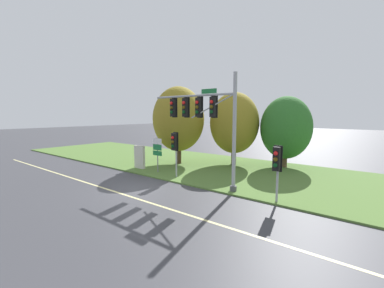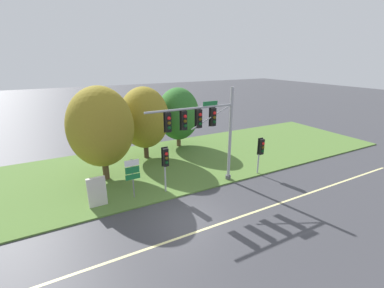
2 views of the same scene
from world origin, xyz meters
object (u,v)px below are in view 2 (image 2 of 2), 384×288
(pedestrian_signal_further_along, at_px, (166,160))
(tree_behind_signpost, at_px, (178,114))
(traffic_signal_mast, at_px, (205,125))
(pedestrian_signal_near_kerb, at_px, (261,149))
(tree_left_of_mast, at_px, (144,118))
(route_sign_post, at_px, (133,173))
(tree_nearest_road, at_px, (101,127))
(info_kiosk, at_px, (97,192))

(pedestrian_signal_further_along, distance_m, tree_behind_signpost, 9.91)
(traffic_signal_mast, distance_m, pedestrian_signal_near_kerb, 5.37)
(traffic_signal_mast, bearing_deg, tree_left_of_mast, 104.98)
(route_sign_post, distance_m, tree_nearest_road, 4.51)
(traffic_signal_mast, height_order, info_kiosk, traffic_signal_mast)
(tree_left_of_mast, distance_m, info_kiosk, 8.81)
(tree_behind_signpost, bearing_deg, tree_left_of_mast, -158.36)
(route_sign_post, height_order, tree_left_of_mast, tree_left_of_mast)
(pedestrian_signal_further_along, relative_size, info_kiosk, 1.71)
(route_sign_post, bearing_deg, pedestrian_signal_further_along, -9.47)
(pedestrian_signal_further_along, height_order, tree_behind_signpost, tree_behind_signpost)
(traffic_signal_mast, bearing_deg, info_kiosk, 174.18)
(tree_behind_signpost, bearing_deg, pedestrian_signal_near_kerb, -73.67)
(pedestrian_signal_further_along, height_order, route_sign_post, pedestrian_signal_further_along)
(route_sign_post, distance_m, tree_left_of_mast, 7.50)
(tree_behind_signpost, distance_m, info_kiosk, 12.58)
(tree_left_of_mast, height_order, info_kiosk, tree_left_of_mast)
(route_sign_post, relative_size, tree_left_of_mast, 0.42)
(pedestrian_signal_further_along, xyz_separation_m, tree_left_of_mast, (0.87, 6.94, 1.35))
(traffic_signal_mast, relative_size, tree_left_of_mast, 1.07)
(pedestrian_signal_further_along, distance_m, info_kiosk, 4.65)
(tree_nearest_road, bearing_deg, pedestrian_signal_further_along, -51.55)
(route_sign_post, distance_m, tree_behind_signpost, 10.93)
(pedestrian_signal_further_along, relative_size, tree_behind_signpost, 0.54)
(traffic_signal_mast, xyz_separation_m, tree_behind_signpost, (2.11, 8.83, -1.07))
(tree_nearest_road, xyz_separation_m, tree_left_of_mast, (4.11, 2.86, -0.34))
(pedestrian_signal_near_kerb, height_order, tree_behind_signpost, tree_behind_signpost)
(info_kiosk, bearing_deg, tree_nearest_road, 72.36)
(traffic_signal_mast, bearing_deg, tree_behind_signpost, 76.55)
(route_sign_post, height_order, info_kiosk, route_sign_post)
(pedestrian_signal_further_along, bearing_deg, tree_behind_signpost, 60.07)
(tree_behind_signpost, relative_size, info_kiosk, 3.17)
(traffic_signal_mast, bearing_deg, pedestrian_signal_near_kerb, -4.68)
(pedestrian_signal_further_along, bearing_deg, traffic_signal_mast, -5.87)
(tree_nearest_road, height_order, info_kiosk, tree_nearest_road)
(pedestrian_signal_near_kerb, bearing_deg, info_kiosk, 174.64)
(route_sign_post, bearing_deg, traffic_signal_mast, -7.44)
(route_sign_post, xyz_separation_m, tree_nearest_road, (-1.09, 3.72, 2.29))
(route_sign_post, height_order, tree_nearest_road, tree_nearest_road)
(pedestrian_signal_near_kerb, relative_size, tree_behind_signpost, 0.49)
(tree_nearest_road, bearing_deg, traffic_signal_mast, -35.86)
(tree_nearest_road, bearing_deg, route_sign_post, -73.64)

